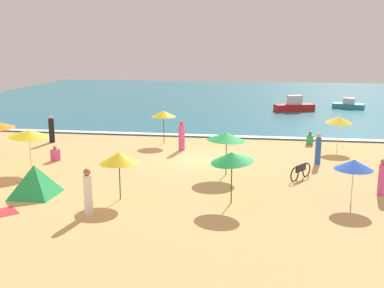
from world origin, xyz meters
TOP-DOWN VIEW (x-y plane):
  - ground_plane at (0.00, 0.00)m, footprint 60.00×60.00m
  - ocean_water at (0.00, 28.00)m, footprint 60.00×44.00m
  - wave_breaker_foam at (0.00, 6.30)m, footprint 57.00×0.70m
  - beach_umbrella_0 at (7.84, 3.54)m, footprint 2.25×2.26m
  - beach_umbrella_1 at (2.06, -7.03)m, footprint 2.52×2.52m
  - beach_umbrella_3 at (-8.48, -3.54)m, footprint 2.55×2.53m
  - beach_umbrella_5 at (6.93, -6.39)m, footprint 2.17×2.17m
  - beach_umbrella_6 at (-3.03, 3.81)m, footprint 2.22×2.22m
  - beach_umbrella_8 at (1.53, -2.90)m, footprint 2.36×2.35m
  - beach_umbrella_9 at (-2.60, -7.21)m, footprint 2.36×2.36m
  - beach_tent at (-6.36, -7.27)m, footprint 2.52×2.52m
  - parked_bicycle at (5.15, -3.05)m, footprint 1.08×1.53m
  - beachgoer_0 at (8.40, -5.03)m, footprint 0.43×0.43m
  - beachgoer_1 at (-8.10, -1.47)m, footprint 0.50×0.50m
  - beachgoer_2 at (-1.57, 2.09)m, footprint 0.47×0.47m
  - beachgoer_3 at (6.28, -0.08)m, footprint 0.32×0.32m
  - beachgoer_4 at (-3.26, -9.12)m, footprint 0.47×0.47m
  - beachgoer_6 at (6.33, 4.87)m, footprint 0.47×0.47m
  - beachgoer_7 at (-10.37, 3.04)m, footprint 0.50×0.50m
  - beach_towel_0 at (-6.62, -9.37)m, footprint 1.34×1.35m
  - small_boat_0 at (11.56, 21.53)m, footprint 3.17×2.16m
  - small_boat_1 at (6.21, 18.91)m, footprint 3.86×2.41m

SIDE VIEW (x-z plane):
  - ground_plane at x=0.00m, z-range 0.00..0.00m
  - beach_towel_0 at x=-6.62m, z-range 0.00..0.01m
  - ocean_water at x=0.00m, z-range 0.00..0.10m
  - wave_breaker_foam at x=0.00m, z-range 0.10..0.11m
  - beachgoer_6 at x=6.33m, z-range -0.07..0.76m
  - beachgoer_1 at x=-8.10m, z-range -0.06..0.77m
  - parked_bicycle at x=5.15m, z-range 0.00..0.76m
  - small_boat_0 at x=11.56m, z-range -0.07..0.94m
  - small_boat_1 at x=6.21m, z-range -0.16..1.31m
  - beach_tent at x=-6.36m, z-range 0.00..1.36m
  - beachgoer_0 at x=8.40m, z-range -0.04..1.58m
  - beachgoer_3 at x=6.28m, z-range -0.04..1.65m
  - beachgoer_7 at x=-10.37m, z-range -0.06..1.73m
  - beachgoer_2 at x=-1.57m, z-range -0.06..1.74m
  - beachgoer_4 at x=-3.26m, z-range -0.03..1.80m
  - beach_umbrella_5 at x=6.93m, z-range 0.73..2.61m
  - beach_umbrella_9 at x=-2.60m, z-range 0.78..2.81m
  - beach_umbrella_0 at x=7.84m, z-range 0.81..2.93m
  - beach_umbrella_6 at x=-3.03m, z-range 0.87..3.01m
  - beach_umbrella_3 at x=-8.48m, z-range 0.84..3.04m
  - beach_umbrella_8 at x=1.53m, z-range 0.85..3.07m
  - beach_umbrella_1 at x=2.06m, z-range 0.83..3.10m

